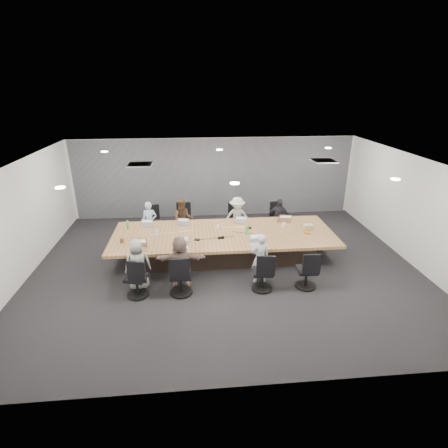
{
  "coord_description": "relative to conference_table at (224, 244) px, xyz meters",
  "views": [
    {
      "loc": [
        -0.8,
        -8.18,
        4.53
      ],
      "look_at": [
        0.0,
        0.4,
        1.05
      ],
      "focal_mm": 28.0,
      "sensor_mm": 36.0,
      "label": 1
    }
  ],
  "objects": [
    {
      "name": "floor",
      "position": [
        0.0,
        -0.5,
        -0.4
      ],
      "size": [
        10.0,
        8.0,
        0.0
      ],
      "primitive_type": "cube",
      "color": "black",
      "rests_on": "ground"
    },
    {
      "name": "ceiling",
      "position": [
        0.0,
        -0.5,
        2.4
      ],
      "size": [
        10.0,
        8.0,
        0.0
      ],
      "primitive_type": "cube",
      "color": "white",
      "rests_on": "wall_back"
    },
    {
      "name": "wall_back",
      "position": [
        0.0,
        3.5,
        1.0
      ],
      "size": [
        10.0,
        0.0,
        2.8
      ],
      "primitive_type": "cube",
      "rotation": [
        1.57,
        0.0,
        0.0
      ],
      "color": "silver",
      "rests_on": "ground"
    },
    {
      "name": "wall_front",
      "position": [
        0.0,
        -4.5,
        1.0
      ],
      "size": [
        10.0,
        0.0,
        2.8
      ],
      "primitive_type": "cube",
      "rotation": [
        -1.57,
        0.0,
        0.0
      ],
      "color": "silver",
      "rests_on": "ground"
    },
    {
      "name": "wall_left",
      "position": [
        -5.0,
        -0.5,
        1.0
      ],
      "size": [
        0.0,
        8.0,
        2.8
      ],
      "primitive_type": "cube",
      "rotation": [
        1.57,
        0.0,
        1.57
      ],
      "color": "silver",
      "rests_on": "ground"
    },
    {
      "name": "wall_right",
      "position": [
        5.0,
        -0.5,
        1.0
      ],
      "size": [
        0.0,
        8.0,
        2.8
      ],
      "primitive_type": "cube",
      "rotation": [
        1.57,
        0.0,
        -1.57
      ],
      "color": "silver",
      "rests_on": "ground"
    },
    {
      "name": "curtain",
      "position": [
        0.0,
        3.42,
        1.0
      ],
      "size": [
        9.8,
        0.04,
        2.8
      ],
      "primitive_type": "cube",
      "color": "slate",
      "rests_on": "ground"
    },
    {
      "name": "conference_table",
      "position": [
        0.0,
        0.0,
        0.0
      ],
      "size": [
        6.0,
        2.2,
        0.74
      ],
      "color": "#2E221B",
      "rests_on": "ground"
    },
    {
      "name": "chair_0",
      "position": [
        -2.14,
        1.7,
        -0.03
      ],
      "size": [
        0.61,
        0.61,
        0.75
      ],
      "primitive_type": null,
      "rotation": [
        0.0,
        0.0,
        3.39
      ],
      "color": "black",
      "rests_on": "ground"
    },
    {
      "name": "chair_1",
      "position": [
        -1.12,
        1.7,
        0.02
      ],
      "size": [
        0.58,
        0.58,
        0.84
      ],
      "primitive_type": null,
      "rotation": [
        0.0,
        0.0,
        3.17
      ],
      "color": "black",
      "rests_on": "ground"
    },
    {
      "name": "chair_2",
      "position": [
        0.55,
        1.7,
        -0.03
      ],
      "size": [
        0.55,
        0.55,
        0.75
      ],
      "primitive_type": null,
      "rotation": [
        0.0,
        0.0,
        3.05
      ],
      "color": "black",
      "rests_on": "ground"
    },
    {
      "name": "chair_3",
      "position": [
        1.85,
        1.7,
        -0.04
      ],
      "size": [
        0.57,
        0.57,
        0.73
      ],
      "primitive_type": null,
      "rotation": [
        0.0,
        0.0,
        3.32
      ],
      "color": "black",
      "rests_on": "ground"
    },
    {
      "name": "chair_4",
      "position": [
        -2.14,
        -1.7,
        -0.01
      ],
      "size": [
        0.65,
        0.65,
        0.77
      ],
      "primitive_type": null,
      "rotation": [
        0.0,
        0.0,
        -0.28
      ],
      "color": "black",
      "rests_on": "ground"
    },
    {
      "name": "chair_5",
      "position": [
        -1.15,
        -1.7,
        0.01
      ],
      "size": [
        0.56,
        0.56,
        0.82
      ],
      "primitive_type": null,
      "rotation": [
        0.0,
        0.0,
        0.01
      ],
      "color": "black",
      "rests_on": "ground"
    },
    {
      "name": "chair_6",
      "position": [
        0.75,
        -1.7,
        -0.01
      ],
      "size": [
        0.57,
        0.57,
        0.78
      ],
      "primitive_type": null,
      "rotation": [
        0.0,
        0.0,
        -0.08
      ],
      "color": "black",
      "rests_on": "ground"
    },
    {
      "name": "chair_7",
      "position": [
        1.81,
        -1.7,
        -0.02
      ],
      "size": [
        0.55,
        0.55,
        0.76
      ],
      "primitive_type": null,
      "rotation": [
        0.0,
        0.0,
        -0.07
      ],
      "color": "black",
      "rests_on": "ground"
    },
    {
      "name": "person_0",
      "position": [
        -2.14,
        1.35,
        0.22
      ],
      "size": [
        0.47,
        0.32,
        1.23
      ],
      "primitive_type": "imported",
      "rotation": [
        0.0,
        0.0,
        6.22
      ],
      "color": "#A0B5D9",
      "rests_on": "ground"
    },
    {
      "name": "laptop_0",
      "position": [
        -2.14,
        0.8,
        0.35
      ],
      "size": [
        0.34,
        0.26,
        0.02
      ],
      "primitive_type": "cube",
      "rotation": [
        0.0,
        0.0,
        3.0
      ],
      "color": "#B2B2B7",
      "rests_on": "conference_table"
    },
    {
      "name": "person_1",
      "position": [
        -1.12,
        1.35,
        0.25
      ],
      "size": [
        0.65,
        0.52,
        1.3
      ],
      "primitive_type": "imported",
      "rotation": [
        0.0,
        0.0,
        6.32
      ],
      "color": "#473323",
      "rests_on": "ground"
    },
    {
      "name": "laptop_1",
      "position": [
        -1.12,
        0.8,
        0.35
      ],
      "size": [
        0.35,
        0.27,
        0.02
      ],
      "primitive_type": "cube",
      "rotation": [
        0.0,
        0.0,
        2.97
      ],
      "color": "#B2B2B7",
      "rests_on": "conference_table"
    },
    {
      "name": "person_2",
      "position": [
        0.55,
        1.35,
        0.26
      ],
      "size": [
        0.86,
        0.51,
        1.32
      ],
      "primitive_type": "imported",
      "rotation": [
        0.0,
        0.0,
        6.26
      ],
      "color": "#A6AEA4",
      "rests_on": "ground"
    },
    {
      "name": "laptop_2",
      "position": [
        0.55,
        0.8,
        0.35
      ],
      "size": [
        0.33,
        0.25,
        0.02
      ],
      "primitive_type": "cube",
      "rotation": [
        0.0,
        0.0,
        3.01
      ],
      "color": "#B2B2B7",
      "rests_on": "conference_table"
    },
    {
      "name": "person_3",
      "position": [
        1.85,
        1.35,
        0.21
      ],
      "size": [
        0.77,
        0.47,
        1.23
      ],
      "primitive_type": "imported",
      "rotation": [
        0.0,
        0.0,
        6.03
      ],
      "color": "#232129",
      "rests_on": "ground"
    },
    {
      "name": "laptop_3",
      "position": [
        1.85,
        0.8,
        0.35
      ],
      "size": [
        0.39,
        0.3,
        0.02
      ],
      "primitive_type": "cube",
      "rotation": [
        0.0,
        0.0,
        2.96
      ],
      "color": "#8C6647",
      "rests_on": "conference_table"
    },
    {
      "name": "person_4",
      "position": [
        -2.14,
        -1.35,
        0.22
      ],
      "size": [
        0.68,
        0.52,
        1.25
      ],
      "primitive_type": "imported",
      "rotation": [
        0.0,
        0.0,
        3.37
      ],
      "color": "gray",
      "rests_on": "ground"
    },
    {
      "name": "laptop_4",
      "position": [
        -2.14,
        -0.8,
        0.35
      ],
      "size": [
        0.35,
        0.25,
        0.02
      ],
      "primitive_type": "cube",
      "rotation": [
        0.0,
        0.0,
        -0.07
      ],
      "color": "#8C6647",
      "rests_on": "conference_table"
    },
    {
      "name": "person_5",
      "position": [
        -1.15,
        -1.35,
        0.24
      ],
      "size": [
        1.2,
        0.41,
        1.28
      ],
      "primitive_type": "imported",
      "rotation": [
        0.0,
        0.0,
        3.12
      ],
      "color": "#7B5F57",
      "rests_on": "ground"
    },
    {
      "name": "laptop_5",
      "position": [
        -1.15,
        -0.8,
        0.35
      ],
      "size": [
        0.38,
        0.29,
        0.02
      ],
      "primitive_type": "cube",
      "rotation": [
        0.0,
        0.0,
        0.12
      ],
      "color": "#B2B2B7",
      "rests_on": "conference_table"
    },
    {
      "name": "person_6",
      "position": [
        0.75,
        -1.35,
        0.24
      ],
      "size": [
        0.51,
        0.39,
        1.27
      ],
      "primitive_type": "imported",
      "rotation": [
        0.0,
        0.0,
        3.34
      ],
      "color": "#ABAAB9",
      "rests_on": "ground"
    },
    {
      "name": "laptop_6",
      "position": [
        0.75,
        -0.8,
        0.35
      ],
      "size": [
        0.37,
        0.29,
        0.02
      ],
      "primitive_type": "cube",
      "rotation": [
        0.0,
        0.0,
        0.18
      ],
      "color": "#B2B2B7",
      "rests_on": "conference_table"
    },
    {
      "name": "bottle_green_left",
      "position": [
        -2.65,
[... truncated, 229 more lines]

